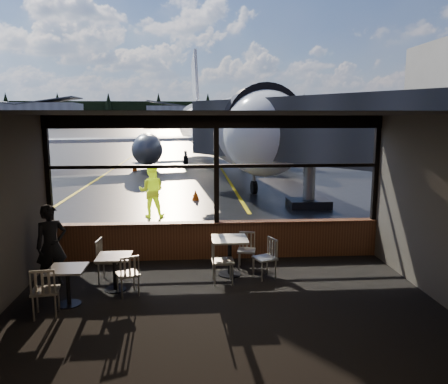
{
  "coord_description": "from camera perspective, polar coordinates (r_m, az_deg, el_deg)",
  "views": [
    {
      "loc": [
        -0.6,
        -10.4,
        3.41
      ],
      "look_at": [
        0.26,
        1.0,
        1.5
      ],
      "focal_mm": 35.0,
      "sensor_mm": 36.0,
      "label": 1
    }
  ],
  "objects": [
    {
      "name": "chair_mid_s",
      "position": [
        8.86,
        -12.47,
        -10.46
      ],
      "size": [
        0.6,
        0.6,
        0.84
      ],
      "primitive_type": null,
      "rotation": [
        0.0,
        0.0,
        0.4
      ],
      "color": "#ADA79C",
      "rests_on": "carpet_floor"
    },
    {
      "name": "window_header",
      "position": [
        10.42,
        -1.02,
        9.15
      ],
      "size": [
        8.0,
        0.18,
        0.3
      ],
      "primitive_type": "cube",
      "color": "black",
      "rests_on": "ground"
    },
    {
      "name": "passenger",
      "position": [
        9.67,
        -21.62,
        -6.54
      ],
      "size": [
        0.74,
        0.67,
        1.71
      ],
      "primitive_type": "imported",
      "rotation": [
        0.0,
        0.0,
        0.55
      ],
      "color": "black",
      "rests_on": "carpet_floor"
    },
    {
      "name": "fuel_tank_b",
      "position": [
        193.38,
        -10.23,
        9.24
      ],
      "size": [
        8.0,
        8.0,
        6.0
      ],
      "primitive_type": "cylinder",
      "color": "silver",
      "rests_on": "ground_plane"
    },
    {
      "name": "mullion_left",
      "position": [
        10.99,
        -22.05,
        2.47
      ],
      "size": [
        0.12,
        0.12,
        2.6
      ],
      "primitive_type": "cube",
      "color": "black",
      "rests_on": "ground"
    },
    {
      "name": "wall_right",
      "position": [
        8.87,
        27.05,
        -2.36
      ],
      "size": [
        0.04,
        6.0,
        3.5
      ],
      "primitive_type": "cube",
      "color": "#4C453D",
      "rests_on": "ground"
    },
    {
      "name": "window_sill",
      "position": [
        10.83,
        -0.98,
        -6.38
      ],
      "size": [
        8.0,
        0.28,
        0.9
      ],
      "primitive_type": "cube",
      "color": "#582E1A",
      "rests_on": "ground"
    },
    {
      "name": "cafe_table_mid",
      "position": [
        9.17,
        -14.08,
        -10.23
      ],
      "size": [
        0.66,
        0.66,
        0.72
      ],
      "primitive_type": null,
      "color": "#9F9992",
      "rests_on": "carpet_floor"
    },
    {
      "name": "ceiling",
      "position": [
        7.42,
        0.34,
        10.17
      ],
      "size": [
        8.0,
        6.0,
        0.04
      ],
      "primitive_type": "cube",
      "color": "#38332D",
      "rests_on": "ground"
    },
    {
      "name": "jet_bridge",
      "position": [
        16.47,
        10.52,
        6.29
      ],
      "size": [
        9.51,
        11.62,
        5.07
      ],
      "primitive_type": null,
      "color": "#2A2A2C",
      "rests_on": "ground_plane"
    },
    {
      "name": "cafe_table_left",
      "position": [
        8.73,
        -19.68,
        -11.55
      ],
      "size": [
        0.66,
        0.66,
        0.72
      ],
      "primitive_type": null,
      "color": "#A09A93",
      "rests_on": "carpet_floor"
    },
    {
      "name": "wall_back",
      "position": [
        4.74,
        3.33,
        -11.06
      ],
      "size": [
        8.0,
        0.04,
        3.5
      ],
      "primitive_type": "cube",
      "color": "#4C453D",
      "rests_on": "ground"
    },
    {
      "name": "hangar_left",
      "position": [
        202.66,
        -24.7,
        9.24
      ],
      "size": [
        45.0,
        18.0,
        11.0
      ],
      "primitive_type": null,
      "color": "silver",
      "rests_on": "ground_plane"
    },
    {
      "name": "ground_crew",
      "position": [
        15.53,
        -9.44,
        0.13
      ],
      "size": [
        0.93,
        0.74,
        1.84
      ],
      "primitive_type": "imported",
      "rotation": [
        0.0,
        0.0,
        3.09
      ],
      "color": "#BFF219",
      "rests_on": "ground_plane"
    },
    {
      "name": "chair_near_n",
      "position": [
        10.13,
        2.96,
        -7.7
      ],
      "size": [
        0.54,
        0.54,
        0.84
      ],
      "primitive_type": null,
      "rotation": [
        0.0,
        0.0,
        2.94
      ],
      "color": "#BDB7AA",
      "rests_on": "carpet_floor"
    },
    {
      "name": "chair_left_s",
      "position": [
        8.36,
        -22.29,
        -11.91
      ],
      "size": [
        0.57,
        0.57,
        0.93
      ],
      "primitive_type": null,
      "rotation": [
        0.0,
        0.0,
        0.15
      ],
      "color": "#BBB5A9",
      "rests_on": "carpet_floor"
    },
    {
      "name": "chair_near_e",
      "position": [
        9.55,
        5.34,
        -8.65
      ],
      "size": [
        0.63,
        0.63,
        0.89
      ],
      "primitive_type": null,
      "rotation": [
        0.0,
        0.0,
        1.96
      ],
      "color": "beige",
      "rests_on": "carpet_floor"
    },
    {
      "name": "window_transom",
      "position": [
        10.48,
        -1.01,
        3.4
      ],
      "size": [
        8.0,
        0.1,
        0.08
      ],
      "primitive_type": "cube",
      "color": "black",
      "rests_on": "ground"
    },
    {
      "name": "chair_near_w",
      "position": [
        9.22,
        -0.17,
        -9.09
      ],
      "size": [
        0.54,
        0.54,
        0.95
      ],
      "primitive_type": null,
      "rotation": [
        0.0,
        0.0,
        -1.53
      ],
      "color": "#AFAB9E",
      "rests_on": "carpet_floor"
    },
    {
      "name": "ground_plane",
      "position": [
        130.45,
        -4.11,
        7.98
      ],
      "size": [
        520.0,
        520.0,
        0.0
      ],
      "primitive_type": "plane",
      "color": "black",
      "rests_on": "ground"
    },
    {
      "name": "fuel_tank_a",
      "position": [
        194.63,
        -13.19,
        9.14
      ],
      "size": [
        8.0,
        8.0,
        6.0
      ],
      "primitive_type": "cylinder",
      "color": "silver",
      "rests_on": "ground_plane"
    },
    {
      "name": "cone_nose",
      "position": [
        18.6,
        -3.74,
        -0.38
      ],
      "size": [
        0.33,
        0.33,
        0.45
      ],
      "primitive_type": "cone",
      "color": "orange",
      "rests_on": "ground_plane"
    },
    {
      "name": "airliner",
      "position": [
        31.21,
        -0.95,
        12.75
      ],
      "size": [
        31.26,
        36.36,
        10.35
      ],
      "primitive_type": null,
      "rotation": [
        0.0,
        0.0,
        0.09
      ],
      "color": "white",
      "rests_on": "ground_plane"
    },
    {
      "name": "cafe_table_near",
      "position": [
        9.71,
        0.74,
        -8.45
      ],
      "size": [
        0.77,
        0.77,
        0.84
      ],
      "primitive_type": null,
      "color": "#9F9B92",
      "rests_on": "carpet_floor"
    },
    {
      "name": "hangar_right",
      "position": [
        197.92,
        13.71,
        9.99
      ],
      "size": [
        50.0,
        20.0,
        12.0
      ],
      "primitive_type": null,
      "color": "silver",
      "rests_on": "ground_plane"
    },
    {
      "name": "chair_mid_w",
      "position": [
        9.61,
        -14.76,
        -8.66
      ],
      "size": [
        0.56,
        0.56,
        0.94
      ],
      "primitive_type": null,
      "rotation": [
        0.0,
        0.0,
        -1.67
      ],
      "color": "#B1AB9F",
      "rests_on": "carpet_floor"
    },
    {
      "name": "fuel_tank_c",
      "position": [
        192.63,
        -7.23,
        9.31
      ],
      "size": [
        8.0,
        8.0,
        6.0
      ],
      "primitive_type": "cylinder",
      "color": "silver",
      "rests_on": "ground_plane"
    },
    {
      "name": "cone_wing",
      "position": [
        29.66,
        -11.59,
        3.15
      ],
      "size": [
        0.33,
        0.33,
        0.46
      ],
      "primitive_type": "cone",
      "color": "#EB4D07",
      "rests_on": "ground_plane"
    },
    {
      "name": "mullion_centre",
      "position": [
        10.49,
        -1.0,
        2.86
      ],
      "size": [
        0.12,
        0.12,
        2.6
      ],
      "primitive_type": "cube",
      "color": "black",
      "rests_on": "ground"
    },
    {
      "name": "treeline",
      "position": [
        220.42,
        -4.25,
        10.16
      ],
      "size": [
        360.0,
        3.0,
        12.0
      ],
      "primitive_type": "cube",
      "color": "black",
      "rests_on": "ground_plane"
    },
    {
      "name": "carpet_floor",
      "position": [
        8.17,
        0.31,
        -15.13
      ],
      "size": [
        8.0,
        6.0,
        0.01
      ],
      "primitive_type": "cube",
      "color": "black",
      "rests_on": "ground"
    },
    {
      "name": "mullion_right",
      "position": [
        11.42,
        19.23,
        2.87
      ],
      "size": [
        0.12,
        0.12,
        2.6
      ],
      "primitive_type": "cube",
      "color": "black",
      "rests_on": "ground"
    },
    {
      "name": "hangar_mid",
      "position": [
        195.41,
        -4.22,
        9.95
      ],
      "size": [
        38.0,
        15.0,
        10.0
      ],
      "primitive_type": null,
      "color": "silver",
      "rests_on": "ground_plane"
    }
  ]
}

